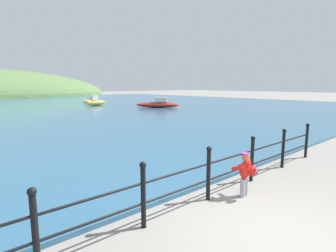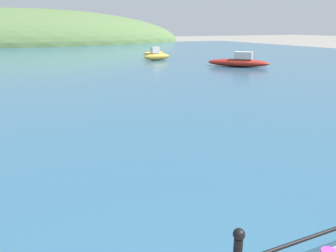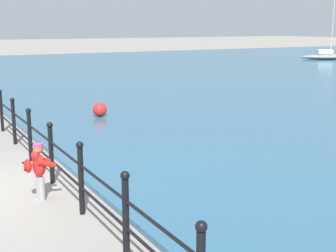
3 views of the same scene
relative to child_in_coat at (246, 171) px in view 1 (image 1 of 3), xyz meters
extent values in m
plane|color=gray|center=(-0.97, -1.06, -0.61)|extent=(200.00, 200.00, 0.00)
cylinder|color=black|center=(-4.24, 0.44, -0.06)|extent=(0.09, 0.09, 1.10)
sphere|color=black|center=(-4.24, 0.44, 0.54)|extent=(0.12, 0.12, 0.12)
cylinder|color=black|center=(-2.50, 0.44, -0.06)|extent=(0.09, 0.09, 1.10)
sphere|color=black|center=(-2.50, 0.44, 0.54)|extent=(0.12, 0.12, 0.12)
cylinder|color=black|center=(-0.76, 0.44, -0.06)|extent=(0.09, 0.09, 1.10)
sphere|color=black|center=(-0.76, 0.44, 0.54)|extent=(0.12, 0.12, 0.12)
cylinder|color=black|center=(0.98, 0.44, -0.06)|extent=(0.09, 0.09, 1.10)
sphere|color=black|center=(0.98, 0.44, 0.54)|extent=(0.12, 0.12, 0.12)
cylinder|color=black|center=(2.72, 0.44, -0.06)|extent=(0.09, 0.09, 1.10)
sphere|color=black|center=(2.72, 0.44, 0.54)|extent=(0.12, 0.12, 0.12)
cylinder|color=black|center=(4.46, 0.44, -0.06)|extent=(0.09, 0.09, 1.10)
sphere|color=black|center=(4.46, 0.44, 0.54)|extent=(0.12, 0.12, 0.12)
cylinder|color=black|center=(-0.76, 0.44, 0.21)|extent=(10.45, 0.04, 0.04)
cylinder|color=black|center=(-0.76, 0.44, -0.16)|extent=(10.45, 0.04, 0.04)
cylinder|color=#99999E|center=(-0.07, 0.02, -0.40)|extent=(0.11, 0.11, 0.42)
cylinder|color=#99999E|center=(0.06, 0.02, -0.40)|extent=(0.11, 0.11, 0.42)
ellipsoid|color=red|center=(0.00, 0.02, 0.01)|extent=(0.31, 0.24, 0.40)
ellipsoid|color=red|center=(0.00, -0.04, 0.19)|extent=(0.21, 0.13, 0.18)
cylinder|color=red|center=(-0.14, 0.10, 0.06)|extent=(0.11, 0.32, 0.19)
cylinder|color=red|center=(0.14, 0.12, 0.06)|extent=(0.11, 0.32, 0.19)
sphere|color=#A37556|center=(0.00, 0.02, 0.31)|extent=(0.17, 0.17, 0.17)
cylinder|color=#E5511E|center=(0.00, 0.02, 0.34)|extent=(0.17, 0.17, 0.04)
cylinder|color=#B233AD|center=(0.00, 0.02, 0.38)|extent=(0.16, 0.16, 0.04)
ellipsoid|color=red|center=(0.01, -0.17, 0.03)|extent=(0.23, 0.14, 0.24)
sphere|color=black|center=(-0.04, -0.24, 0.09)|extent=(0.04, 0.04, 0.04)
sphere|color=black|center=(0.06, -0.24, -0.01)|extent=(0.04, 0.04, 0.04)
ellipsoid|color=gold|center=(9.26, 26.53, -0.19)|extent=(2.73, 1.17, 0.63)
cube|color=silver|center=(9.06, 26.51, 0.40)|extent=(0.79, 0.54, 0.57)
ellipsoid|color=gold|center=(11.22, 32.19, -0.31)|extent=(2.55, 1.14, 0.40)
cube|color=silver|center=(11.40, 32.22, 0.08)|extent=(0.75, 0.52, 0.36)
ellipsoid|color=maroon|center=(12.95, 19.18, -0.21)|extent=(4.28, 4.17, 0.60)
cube|color=silver|center=(13.21, 18.94, 0.36)|extent=(1.44, 1.42, 0.54)
camera|label=1|loc=(-5.02, -3.10, 1.89)|focal=28.00mm
camera|label=2|loc=(-2.49, -1.73, 2.45)|focal=35.00mm
camera|label=3|loc=(7.86, -1.81, 2.37)|focal=50.00mm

